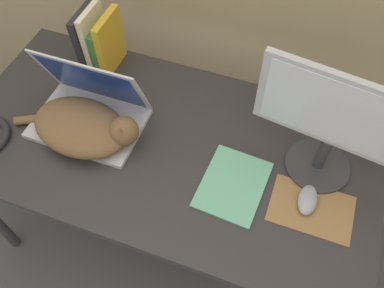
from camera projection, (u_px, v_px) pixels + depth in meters
desk at (167, 154)px, 1.49m from camera, size 1.50×0.77×0.74m
laptop at (90, 111)px, 1.45m from camera, size 0.39×0.27×0.27m
cat at (84, 127)px, 1.40m from camera, size 0.48×0.28×0.14m
external_monitor at (337, 124)px, 1.19m from camera, size 0.50×0.22×0.42m
mousepad at (311, 209)px, 1.28m from camera, size 0.26×0.18×0.00m
computer_mouse at (307, 200)px, 1.28m from camera, size 0.06×0.11×0.03m
book_row at (99, 41)px, 1.57m from camera, size 0.13×0.17×0.25m
notepad at (233, 184)px, 1.33m from camera, size 0.22×0.27×0.01m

